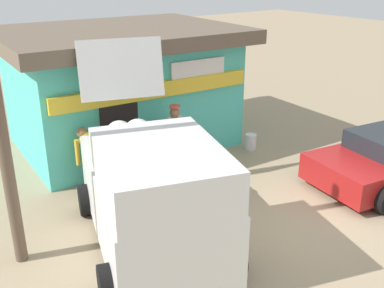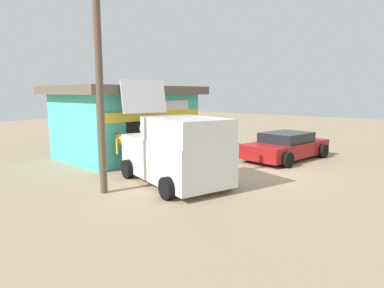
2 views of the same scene
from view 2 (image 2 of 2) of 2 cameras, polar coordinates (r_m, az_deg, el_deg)
name	(u,v)px [view 2 (image 2 of 2)]	position (r m, az deg, el deg)	size (l,w,h in m)	color
ground_plane	(255,172)	(12.05, 10.99, -4.77)	(60.00, 60.00, 0.00)	#9E896B
storefront_bar	(126,121)	(14.81, -11.39, 4.04)	(6.23, 4.93, 3.10)	#4CC6B7
delivery_van	(176,151)	(10.11, -2.80, -1.18)	(3.10, 4.55, 3.28)	white
parked_sedan	(286,146)	(14.57, 16.11, -0.37)	(4.45, 2.63, 1.15)	maroon
vendor_standing	(169,140)	(12.96, -4.12, 0.72)	(0.46, 0.52, 1.70)	#726047
customer_bending	(127,148)	(11.93, -11.34, -0.65)	(0.65, 0.77, 1.42)	#4C4C51
unloaded_banana_pile	(133,159)	(13.32, -10.35, -2.65)	(0.89, 0.82, 0.40)	silver
paint_bucket	(204,150)	(15.05, 2.13, -1.09)	(0.30, 0.30, 0.42)	silver
utility_pole	(100,95)	(9.32, -15.77, 8.20)	(0.20, 0.20, 5.50)	brown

